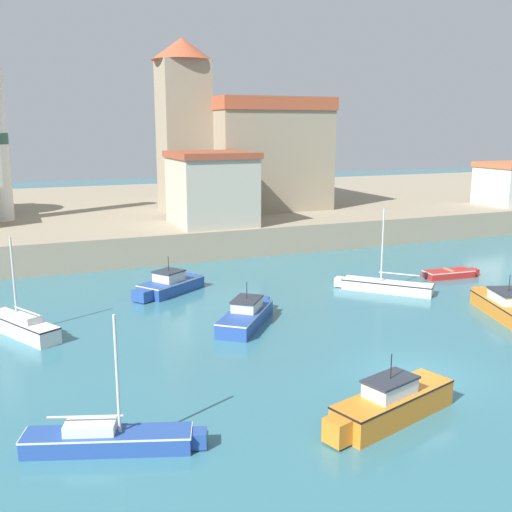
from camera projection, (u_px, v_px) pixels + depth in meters
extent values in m
plane|color=teal|center=(418.00, 375.00, 24.93)|extent=(200.00, 200.00, 0.00)
cube|color=gray|center=(164.00, 212.00, 64.03)|extent=(120.00, 40.00, 2.27)
cube|color=red|center=(448.00, 274.00, 40.88)|extent=(3.49, 1.52, 0.50)
cube|color=red|center=(473.00, 272.00, 41.48)|extent=(0.62, 0.74, 0.42)
cube|color=white|center=(449.00, 271.00, 40.84)|extent=(3.52, 1.54, 0.07)
cube|color=#997F5B|center=(449.00, 270.00, 40.82)|extent=(0.28, 1.09, 0.08)
cube|color=black|center=(425.00, 275.00, 40.32)|extent=(0.21, 0.21, 0.36)
cube|color=orange|center=(510.00, 310.00, 32.28)|extent=(3.50, 5.90, 0.81)
cube|color=orange|center=(483.00, 294.00, 35.42)|extent=(1.25, 1.13, 0.69)
cube|color=black|center=(510.00, 304.00, 32.21)|extent=(3.53, 5.95, 0.07)
cube|color=silver|center=(508.00, 297.00, 32.41)|extent=(1.95, 2.29, 0.53)
cube|color=#2D333D|center=(509.00, 292.00, 32.35)|extent=(2.09, 2.48, 0.08)
cylinder|color=black|center=(509.00, 283.00, 32.24)|extent=(0.04, 0.04, 0.90)
cube|color=white|center=(22.00, 327.00, 29.56)|extent=(3.44, 5.09, 0.82)
cube|color=black|center=(21.00, 320.00, 29.49)|extent=(3.47, 5.14, 0.07)
cylinder|color=silver|center=(14.00, 278.00, 29.28)|extent=(0.10, 0.10, 4.07)
cylinder|color=silver|center=(27.00, 311.00, 28.96)|extent=(1.17, 2.09, 0.08)
cube|color=silver|center=(26.00, 318.00, 29.12)|extent=(1.43, 1.74, 0.36)
cube|color=white|center=(387.00, 286.00, 37.36)|extent=(4.77, 4.86, 0.65)
cube|color=white|center=(340.00, 282.00, 38.54)|extent=(0.92, 0.92, 0.56)
cube|color=black|center=(387.00, 282.00, 37.30)|extent=(4.82, 4.91, 0.07)
cylinder|color=silver|center=(382.00, 245.00, 36.97)|extent=(0.10, 0.10, 4.55)
cylinder|color=silver|center=(399.00, 274.00, 36.91)|extent=(1.79, 1.83, 0.08)
cube|color=#284C9E|center=(171.00, 286.00, 37.24)|extent=(4.55, 3.89, 0.77)
cube|color=#284C9E|center=(142.00, 295.00, 35.18)|extent=(1.26, 1.31, 0.66)
cube|color=white|center=(171.00, 281.00, 37.16)|extent=(4.60, 3.93, 0.07)
cube|color=silver|center=(169.00, 276.00, 36.92)|extent=(2.00, 1.98, 0.57)
cube|color=#2D333D|center=(169.00, 271.00, 36.86)|extent=(2.16, 2.13, 0.08)
cylinder|color=black|center=(168.00, 264.00, 36.75)|extent=(0.04, 0.04, 0.90)
cube|color=#284C9E|center=(245.00, 318.00, 30.98)|extent=(4.33, 4.82, 0.79)
cube|color=#284C9E|center=(260.00, 303.00, 33.61)|extent=(1.16, 1.13, 0.67)
cube|color=white|center=(245.00, 312.00, 30.90)|extent=(4.37, 4.87, 0.07)
cube|color=silver|center=(247.00, 305.00, 31.07)|extent=(2.02, 2.10, 0.52)
cube|color=#2D333D|center=(247.00, 299.00, 31.01)|extent=(2.18, 2.26, 0.08)
cylinder|color=black|center=(247.00, 290.00, 30.90)|extent=(0.04, 0.04, 0.90)
cube|color=#284C9E|center=(108.00, 441.00, 19.08)|extent=(5.37, 2.78, 0.62)
cube|color=#284C9E|center=(199.00, 438.00, 19.24)|extent=(0.67, 0.74, 0.53)
cube|color=white|center=(108.00, 433.00, 19.02)|extent=(5.42, 2.81, 0.07)
cylinder|color=silver|center=(117.00, 374.00, 18.62)|extent=(0.10, 0.10, 3.90)
cylinder|color=silver|center=(85.00, 417.00, 18.86)|extent=(2.28, 0.86, 0.08)
cube|color=silver|center=(90.00, 427.00, 18.95)|extent=(1.76, 1.25, 0.36)
cube|color=orange|center=(394.00, 405.00, 21.12)|extent=(5.32, 2.84, 0.97)
cube|color=orange|center=(337.00, 431.00, 19.34)|extent=(0.84, 0.94, 0.83)
cube|color=black|center=(394.00, 394.00, 21.02)|extent=(5.37, 2.87, 0.07)
cube|color=silver|center=(390.00, 388.00, 20.80)|extent=(2.03, 1.54, 0.53)
cube|color=#2D333D|center=(390.00, 379.00, 20.73)|extent=(2.19, 1.66, 0.08)
cylinder|color=black|center=(391.00, 366.00, 20.63)|extent=(0.04, 0.04, 0.90)
cube|color=gray|center=(251.00, 158.00, 61.28)|extent=(10.94, 15.58, 9.27)
cube|color=#B25133|center=(251.00, 106.00, 60.16)|extent=(11.16, 15.89, 1.20)
cube|color=gray|center=(184.00, 137.00, 55.85)|extent=(4.35, 4.35, 13.70)
cone|color=#B25133|center=(182.00, 49.00, 54.18)|extent=(5.65, 5.65, 2.00)
cube|color=#BCB29E|center=(211.00, 191.00, 48.43)|extent=(6.00, 6.50, 5.36)
cube|color=#9E472D|center=(211.00, 155.00, 47.81)|extent=(6.30, 6.82, 0.50)
cube|color=silver|center=(511.00, 186.00, 60.67)|extent=(5.58, 5.21, 3.80)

